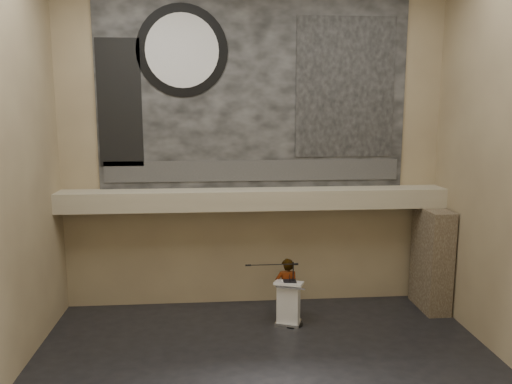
{
  "coord_description": "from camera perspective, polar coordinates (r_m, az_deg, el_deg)",
  "views": [
    {
      "loc": [
        -1.02,
        -9.09,
        5.3
      ],
      "look_at": [
        0.0,
        3.2,
        3.2
      ],
      "focal_mm": 35.0,
      "sensor_mm": 36.0,
      "label": 1
    }
  ],
  "objects": [
    {
      "name": "binder",
      "position": [
        12.35,
        3.88,
        -10.16
      ],
      "size": [
        0.32,
        0.26,
        0.04
      ],
      "primitive_type": "cube",
      "rotation": [
        0.0,
        0.0,
        -0.03
      ],
      "color": "black",
      "rests_on": "lectern"
    },
    {
      "name": "banner_clock_rim",
      "position": [
        13.12,
        -8.44,
        15.69
      ],
      "size": [
        2.3,
        0.02,
        2.3
      ],
      "primitive_type": "cylinder",
      "rotation": [
        1.57,
        0.0,
        0.0
      ],
      "color": "black",
      "rests_on": "banner"
    },
    {
      "name": "banner_brick_print",
      "position": [
        13.24,
        -15.33,
        9.76
      ],
      "size": [
        1.1,
        0.02,
        3.2
      ],
      "primitive_type": "cube",
      "color": "black",
      "rests_on": "banner"
    },
    {
      "name": "banner_building_print",
      "position": [
        13.47,
        10.18,
        11.64
      ],
      "size": [
        2.6,
        0.02,
        3.6
      ],
      "primitive_type": "cube",
      "color": "black",
      "rests_on": "banner"
    },
    {
      "name": "speaker_person",
      "position": [
        12.77,
        3.53,
        -11.01
      ],
      "size": [
        0.58,
        0.38,
        1.59
      ],
      "primitive_type": "imported",
      "rotation": [
        0.0,
        0.0,
        3.14
      ],
      "color": "beige",
      "rests_on": "floor"
    },
    {
      "name": "stone_pier",
      "position": [
        14.06,
        19.43,
        -7.22
      ],
      "size": [
        0.6,
        1.4,
        2.7
      ],
      "primitive_type": "cube",
      "color": "#433729",
      "rests_on": "floor"
    },
    {
      "name": "wall_front",
      "position": [
        5.3,
        6.45,
        -1.84
      ],
      "size": [
        10.0,
        0.02,
        8.5
      ],
      "primitive_type": "cube",
      "color": "#7B694E",
      "rests_on": "floor"
    },
    {
      "name": "wall_back",
      "position": [
        13.17,
        -0.29,
        5.09
      ],
      "size": [
        10.0,
        0.02,
        8.5
      ],
      "primitive_type": "cube",
      "color": "#7B694E",
      "rests_on": "floor"
    },
    {
      "name": "banner_text_strip",
      "position": [
        13.16,
        -0.26,
        2.46
      ],
      "size": [
        7.76,
        0.02,
        0.55
      ],
      "primitive_type": "cube",
      "color": "#2F2F2F",
      "rests_on": "banner"
    },
    {
      "name": "lectern",
      "position": [
        12.58,
        3.74,
        -12.53
      ],
      "size": [
        0.8,
        0.68,
        1.13
      ],
      "rotation": [
        0.0,
        0.0,
        -0.35
      ],
      "color": "silver",
      "rests_on": "floor"
    },
    {
      "name": "sprinkler_right",
      "position": [
        13.24,
        8.1,
        -1.89
      ],
      "size": [
        0.04,
        0.04,
        0.06
      ],
      "primitive_type": "cylinder",
      "color": "#B2893D",
      "rests_on": "soffit"
    },
    {
      "name": "mic_stand",
      "position": [
        12.69,
        4.03,
        -13.86
      ],
      "size": [
        1.42,
        0.52,
        1.6
      ],
      "rotation": [
        0.0,
        0.0,
        -0.01
      ],
      "color": "black",
      "rests_on": "floor"
    },
    {
      "name": "soffit",
      "position": [
        12.95,
        -0.15,
        -0.79
      ],
      "size": [
        10.0,
        0.8,
        0.5
      ],
      "primitive_type": "cube",
      "color": "gray",
      "rests_on": "wall_back"
    },
    {
      "name": "floor",
      "position": [
        10.57,
        1.53,
        -20.43
      ],
      "size": [
        10.0,
        10.0,
        0.0
      ],
      "primitive_type": "plane",
      "color": "black",
      "rests_on": "ground"
    },
    {
      "name": "papers",
      "position": [
        12.37,
        3.43,
        -10.18
      ],
      "size": [
        0.22,
        0.29,
        0.0
      ],
      "primitive_type": "cube",
      "rotation": [
        0.0,
        0.0,
        -0.07
      ],
      "color": "white",
      "rests_on": "lectern"
    },
    {
      "name": "sprinkler_left",
      "position": [
        12.92,
        -7.22,
        -2.16
      ],
      "size": [
        0.04,
        0.04,
        0.06
      ],
      "primitive_type": "cylinder",
      "color": "#B2893D",
      "rests_on": "soffit"
    },
    {
      "name": "banner_clock_face",
      "position": [
        13.1,
        -8.45,
        15.7
      ],
      "size": [
        1.84,
        0.02,
        1.84
      ],
      "primitive_type": "cylinder",
      "rotation": [
        1.57,
        0.0,
        0.0
      ],
      "color": "silver",
      "rests_on": "banner"
    },
    {
      "name": "banner",
      "position": [
        13.11,
        -0.28,
        11.41
      ],
      "size": [
        8.0,
        0.05,
        5.0
      ],
      "primitive_type": "cube",
      "color": "black",
      "rests_on": "wall_back"
    }
  ]
}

